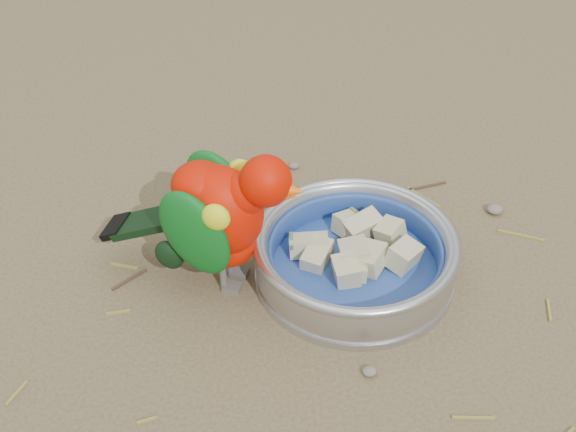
{
  "coord_description": "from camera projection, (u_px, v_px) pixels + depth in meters",
  "views": [
    {
      "loc": [
        -0.12,
        -0.63,
        0.66
      ],
      "look_at": [
        -0.07,
        0.08,
        0.08
      ],
      "focal_mm": 50.0,
      "sensor_mm": 36.0,
      "label": 1
    }
  ],
  "objects": [
    {
      "name": "fruit_wedges",
      "position": [
        355.0,
        258.0,
        0.94
      ],
      "size": [
        0.14,
        0.14,
        0.03
      ],
      "primitive_type": null,
      "color": "#C4B78C",
      "rests_on": "food_bowl"
    },
    {
      "name": "ground_debris",
      "position": [
        352.0,
        277.0,
        0.96
      ],
      "size": [
        0.9,
        0.8,
        0.01
      ],
      "primitive_type": null,
      "color": "olive",
      "rests_on": "ground"
    },
    {
      "name": "bowl_wall",
      "position": [
        355.0,
        253.0,
        0.94
      ],
      "size": [
        0.24,
        0.24,
        0.04
      ],
      "primitive_type": null,
      "color": "#B2B2BA",
      "rests_on": "food_bowl"
    },
    {
      "name": "ground",
      "position": [
        356.0,
        314.0,
        0.91
      ],
      "size": [
        60.0,
        60.0,
        0.0
      ],
      "primitive_type": "plane",
      "color": "brown"
    },
    {
      "name": "food_bowl",
      "position": [
        354.0,
        272.0,
        0.95
      ],
      "size": [
        0.24,
        0.24,
        0.02
      ],
      "primitive_type": "cylinder",
      "color": "#B2B2BA",
      "rests_on": "ground"
    },
    {
      "name": "lory_parrot",
      "position": [
        220.0,
        222.0,
        0.9
      ],
      "size": [
        0.24,
        0.17,
        0.18
      ],
      "primitive_type": null,
      "rotation": [
        0.0,
        0.0,
        -1.91
      ],
      "color": "red",
      "rests_on": "ground"
    }
  ]
}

